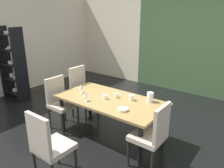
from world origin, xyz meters
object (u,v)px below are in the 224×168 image
Objects in this scene: chair_right_near at (153,133)px; wine_glass_south at (81,87)px; cup_rear at (116,95)px; cup_right at (105,97)px; pitcher_corner at (150,97)px; chair_left_far at (82,90)px; chair_left_near at (60,100)px; dining_table at (110,103)px; chair_head_near at (48,144)px; serving_bowl_east at (123,109)px; cup_near_window at (131,98)px; display_shelf at (12,64)px; wine_glass_north at (85,95)px.

chair_right_near is 6.05× the size of wine_glass_south.
wine_glass_south is 2.17× the size of cup_rear.
pitcher_corner reaches higher than cup_right.
chair_right_near is 2.05m from chair_left_far.
cup_rear is (-0.94, 0.42, 0.20)m from chair_right_near.
chair_left_far is 6.49× the size of pitcher_corner.
chair_left_near reaches higher than wine_glass_south.
chair_head_near is (0.05, -1.34, -0.09)m from dining_table.
pitcher_corner reaches higher than serving_bowl_east.
cup_right reaches higher than serving_bowl_east.
chair_left_far is (-0.01, 0.59, 0.03)m from chair_left_near.
cup_near_window is (0.27, 1.52, 0.21)m from chair_head_near.
chair_left_near is 1.71m from pitcher_corner.
dining_table is 11.42× the size of pitcher_corner.
chair_head_near is 6.39× the size of serving_bowl_east.
wine_glass_south reaches higher than cup_near_window.
display_shelf is 11.04× the size of wine_glass_south.
cup_right is at bearing -152.05° from pitcher_corner.
pitcher_corner is (0.60, 0.31, 0.16)m from dining_table.
dining_table is 1.89× the size of chair_right_near.
pitcher_corner is (0.88, 0.63, -0.03)m from wine_glass_north.
chair_left_far is at bearing 139.24° from wine_glass_north.
cup_near_window is at bearing 54.27° from chair_right_near.
wine_glass_south is at bearing 120.27° from chair_left_near.
pitcher_corner is at bearing 27.95° from cup_right.
cup_near_window is (-0.12, 0.43, 0.03)m from serving_bowl_east.
chair_left_near is 0.51m from wine_glass_south.
wine_glass_north is at bearing -140.08° from cup_near_window.
chair_left_near is 0.99× the size of chair_right_near.
dining_table is at bearing 48.52° from wine_glass_north.
dining_table is 0.14m from cup_right.
chair_head_near is at bearing -62.11° from wine_glass_south.
display_shelf reaches higher than cup_right.
chair_head_near is 13.24× the size of cup_rear.
chair_head_near reaches higher than cup_right.
chair_left_near is 6.25× the size of serving_bowl_east.
wine_glass_south is at bearing -162.27° from cup_rear.
dining_table is 1.03m from chair_left_near.
dining_table is 25.73× the size of cup_right.
wine_glass_north is at bearing -125.89° from cup_rear.
chair_right_near is 0.93× the size of chair_left_far.
dining_table is 0.17m from cup_rear.
cup_rear is (1.03, -0.17, 0.18)m from chair_left_far.
chair_right_near is 0.76m from pitcher_corner.
dining_table is 0.46m from wine_glass_north.
chair_head_near is at bearing 138.29° from chair_right_near.
cup_rear is (-0.39, 0.37, 0.02)m from serving_bowl_east.
chair_left_far is 14.64× the size of cup_right.
pitcher_corner reaches higher than dining_table.
chair_right_near reaches higher than cup_rear.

